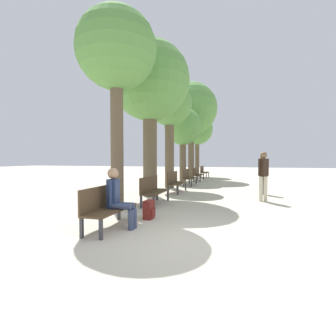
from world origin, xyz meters
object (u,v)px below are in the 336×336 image
object	(u,v)px
bench_row_3	(188,176)
backpack	(149,210)
tree_row_4	(191,109)
pedestrian_mid	(263,172)
pedestrian_near	(263,173)
tree_row_0	(116,53)
bench_row_0	(107,205)
bench_row_1	(153,189)
bench_row_2	(175,181)
tree_row_2	(169,106)
bench_row_5	(204,171)
tree_row_5	(197,130)
tree_row_3	(183,128)
tree_row_1	(150,83)
bench_row_4	(197,173)
person_seated	(118,197)

from	to	relation	value
bench_row_3	backpack	size ratio (longest dim) A/B	3.59
tree_row_4	pedestrian_mid	world-z (taller)	tree_row_4
pedestrian_near	tree_row_0	bearing A→B (deg)	-147.58
bench_row_0	bench_row_1	bearing A→B (deg)	90.00
bench_row_3	tree_row_0	world-z (taller)	tree_row_0
tree_row_0	tree_row_4	world-z (taller)	tree_row_4
bench_row_2	tree_row_2	world-z (taller)	tree_row_2
bench_row_5	tree_row_5	xyz separation A→B (m)	(-0.70, 1.20, 3.34)
bench_row_1	backpack	distance (m)	2.12
bench_row_2	tree_row_3	bearing A→B (deg)	98.32
bench_row_5	tree_row_2	bearing A→B (deg)	-95.33
bench_row_5	tree_row_1	world-z (taller)	tree_row_1
bench_row_1	bench_row_0	bearing A→B (deg)	-90.00
tree_row_0	pedestrian_mid	distance (m)	7.30
bench_row_0	bench_row_3	size ratio (longest dim) A/B	1.00
bench_row_1	pedestrian_mid	distance (m)	5.06
tree_row_2	tree_row_5	bearing A→B (deg)	90.00
tree_row_4	bench_row_4	bearing A→B (deg)	-64.62
tree_row_2	pedestrian_mid	size ratio (longest dim) A/B	3.29
pedestrian_mid	tree_row_3	bearing A→B (deg)	134.72
tree_row_3	pedestrian_near	size ratio (longest dim) A/B	2.68
bench_row_2	bench_row_5	bearing A→B (deg)	90.00
bench_row_2	bench_row_0	bearing A→B (deg)	-90.00
bench_row_2	bench_row_5	size ratio (longest dim) A/B	1.00
tree_row_4	pedestrian_mid	xyz separation A→B (m)	(4.37, -7.21, -4.10)
bench_row_2	bench_row_3	distance (m)	3.06
bench_row_2	bench_row_3	size ratio (longest dim) A/B	1.00
bench_row_3	bench_row_2	bearing A→B (deg)	-90.00
bench_row_2	bench_row_4	xyz separation A→B (m)	(0.00, 6.12, 0.00)
tree_row_1	person_seated	distance (m)	6.15
bench_row_5	tree_row_0	bearing A→B (deg)	-93.01
person_seated	pedestrian_near	world-z (taller)	pedestrian_near
tree_row_3	tree_row_5	xyz separation A→B (m)	(-0.00, 5.57, 0.44)
tree_row_4	person_seated	world-z (taller)	tree_row_4
tree_row_3	bench_row_4	bearing A→B (deg)	61.78
bench_row_4	bench_row_5	xyz separation A→B (m)	(0.00, 3.06, 0.00)
tree_row_1	backpack	distance (m)	5.82
tree_row_2	person_seated	bearing A→B (deg)	-82.98
tree_row_5	bench_row_4	bearing A→B (deg)	-80.61
bench_row_4	pedestrian_near	size ratio (longest dim) A/B	0.95
bench_row_4	tree_row_5	world-z (taller)	tree_row_5
pedestrian_mid	tree_row_4	bearing A→B (deg)	121.24
tree_row_5	backpack	xyz separation A→B (m)	(1.30, -15.45, -3.62)
tree_row_0	pedestrian_near	xyz separation A→B (m)	(4.25, 2.70, -3.55)
bench_row_1	pedestrian_near	distance (m)	3.91
tree_row_1	tree_row_5	bearing A→B (deg)	90.00
tree_row_3	backpack	distance (m)	10.47
bench_row_5	bench_row_3	bearing A→B (deg)	-90.00
tree_row_5	pedestrian_near	xyz separation A→B (m)	(4.25, -11.88, -2.85)
bench_row_1	tree_row_2	world-z (taller)	tree_row_2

